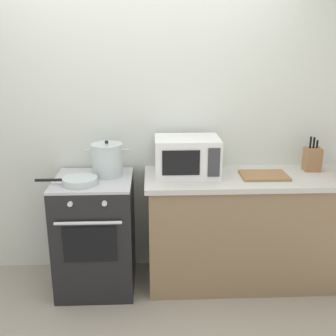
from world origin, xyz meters
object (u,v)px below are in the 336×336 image
at_px(cutting_board, 264,175).
at_px(knife_block, 312,159).
at_px(microwave, 187,156).
at_px(stove, 96,233).
at_px(frying_pan, 79,181).
at_px(stock_pot, 107,160).

distance_m(cutting_board, knife_block, 0.46).
bearing_deg(microwave, stove, -173.84).
xyz_separation_m(stove, frying_pan, (-0.08, -0.12, 0.48)).
relative_size(stove, stock_pot, 2.82).
bearing_deg(stove, frying_pan, -124.78).
xyz_separation_m(microwave, cutting_board, (0.60, -0.08, -0.14)).
height_order(microwave, knife_block, microwave).
bearing_deg(cutting_board, stove, -179.95).
xyz_separation_m(frying_pan, knife_block, (1.84, 0.26, 0.07)).
relative_size(frying_pan, knife_block, 1.61).
bearing_deg(stock_pot, frying_pan, -134.20).
distance_m(frying_pan, knife_block, 1.86).
bearing_deg(microwave, frying_pan, -166.43).
bearing_deg(stove, cutting_board, 0.05).
relative_size(stock_pot, microwave, 0.65).
bearing_deg(stove, knife_block, 4.58).
height_order(stock_pot, microwave, microwave).
distance_m(microwave, knife_block, 1.03).
distance_m(stove, frying_pan, 0.51).
bearing_deg(cutting_board, stock_pot, 176.29).
height_order(microwave, cutting_board, microwave).
height_order(stove, frying_pan, frying_pan).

